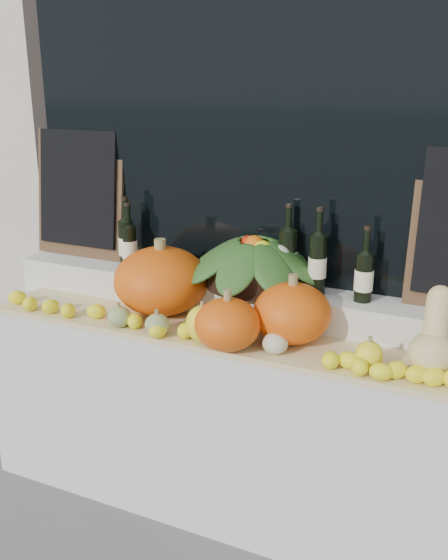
% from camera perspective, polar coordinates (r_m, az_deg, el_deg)
% --- Properties ---
extents(display_sill, '(2.30, 0.55, 0.88)m').
position_cam_1_polar(display_sill, '(2.88, 0.64, -12.51)').
color(display_sill, silver).
rests_on(display_sill, ground).
extents(rear_tier, '(2.30, 0.25, 0.16)m').
position_cam_1_polar(rear_tier, '(2.78, 1.95, -1.79)').
color(rear_tier, silver).
rests_on(rear_tier, display_sill).
extents(straw_bedding, '(2.10, 0.32, 0.02)m').
position_cam_1_polar(straw_bedding, '(2.57, -0.47, -5.14)').
color(straw_bedding, tan).
rests_on(straw_bedding, display_sill).
extents(pumpkin_left, '(0.48, 0.48, 0.30)m').
position_cam_1_polar(pumpkin_left, '(2.74, -5.76, -0.05)').
color(pumpkin_left, '#EB5A0C').
rests_on(pumpkin_left, straw_bedding).
extents(pumpkin_right, '(0.37, 0.37, 0.24)m').
position_cam_1_polar(pumpkin_right, '(2.46, 6.24, -3.02)').
color(pumpkin_right, '#EB5A0C').
rests_on(pumpkin_right, straw_bedding).
extents(pumpkin_center, '(0.27, 0.27, 0.20)m').
position_cam_1_polar(pumpkin_center, '(2.38, 0.32, -4.08)').
color(pumpkin_center, '#EB5A0C').
rests_on(pumpkin_center, straw_bedding).
extents(butternut_squash, '(0.17, 0.22, 0.30)m').
position_cam_1_polar(butternut_squash, '(2.33, 18.62, -5.24)').
color(butternut_squash, '#DEC282').
rests_on(butternut_squash, straw_bedding).
extents(decorative_gourds, '(1.13, 0.16, 0.17)m').
position_cam_1_polar(decorative_gourds, '(2.44, -0.26, -4.75)').
color(decorative_gourds, '#39681F').
rests_on(decorative_gourds, straw_bedding).
extents(lemon_heap, '(2.20, 0.16, 0.06)m').
position_cam_1_polar(lemon_heap, '(2.46, -1.57, -5.13)').
color(lemon_heap, '#FFF41A').
rests_on(lemon_heap, straw_bedding).
extents(produce_bowl, '(0.64, 0.64, 0.23)m').
position_cam_1_polar(produce_bowl, '(2.69, 2.77, 1.75)').
color(produce_bowl, black).
rests_on(produce_bowl, rear_tier).
extents(wine_bottle_far_left, '(0.08, 0.08, 0.34)m').
position_cam_1_polar(wine_bottle_far_left, '(2.98, -8.90, 3.37)').
color(wine_bottle_far_left, black).
rests_on(wine_bottle_far_left, rear_tier).
extents(wine_bottle_near_left, '(0.08, 0.08, 0.31)m').
position_cam_1_polar(wine_bottle_near_left, '(2.97, -8.65, 3.10)').
color(wine_bottle_near_left, black).
rests_on(wine_bottle_near_left, rear_tier).
extents(wine_bottle_tall, '(0.08, 0.08, 0.36)m').
position_cam_1_polar(wine_bottle_tall, '(2.68, 5.84, 2.05)').
color(wine_bottle_tall, black).
rests_on(wine_bottle_tall, rear_tier).
extents(wine_bottle_near_right, '(0.08, 0.08, 0.37)m').
position_cam_1_polar(wine_bottle_near_right, '(2.60, 8.54, 1.51)').
color(wine_bottle_near_right, black).
rests_on(wine_bottle_near_right, rear_tier).
extents(wine_bottle_far_right, '(0.08, 0.08, 0.31)m').
position_cam_1_polar(wine_bottle_far_right, '(2.56, 12.68, 0.33)').
color(wine_bottle_far_right, black).
rests_on(wine_bottle_far_right, rear_tier).
extents(chalkboard_left, '(0.50, 0.11, 0.62)m').
position_cam_1_polar(chalkboard_left, '(3.18, -13.14, 7.89)').
color(chalkboard_left, '#4C331E').
rests_on(chalkboard_left, rear_tier).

